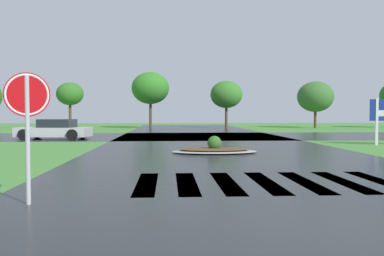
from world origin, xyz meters
name	(u,v)px	position (x,y,z in m)	size (l,w,h in m)	color
ground_plane	(347,244)	(0.00, 0.00, -0.05)	(120.00, 120.00, 0.10)	#478438
asphalt_roadway	(228,156)	(0.00, 10.00, 0.00)	(10.98, 80.00, 0.01)	#232628
asphalt_cross_road	(200,136)	(0.00, 22.94, 0.00)	(90.00, 9.89, 0.01)	#232628
crosswalk_stripes	(266,182)	(0.00, 4.23, 0.00)	(5.85, 3.09, 0.01)	white
stop_sign	(27,107)	(-4.63, 2.26, 1.68)	(0.74, 0.24, 2.28)	#B2B5BA
median_island	(214,150)	(-0.38, 11.16, 0.13)	(3.38, 1.79, 0.68)	#9E9B93
car_silver_hatch	(55,130)	(-9.08, 20.22, 0.57)	(4.45, 2.46, 1.22)	#B7B7BF
background_treeline	(173,94)	(-1.67, 38.18, 3.58)	(48.45, 5.57, 5.88)	#4C3823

